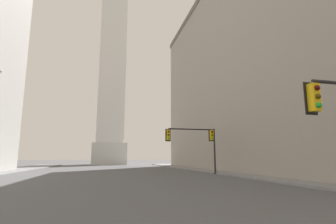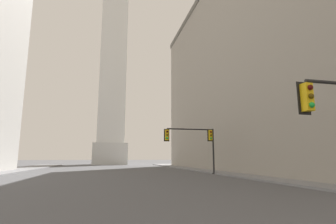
# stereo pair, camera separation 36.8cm
# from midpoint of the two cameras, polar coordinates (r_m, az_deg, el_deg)

# --- Properties ---
(sidewalk_right) EXTENTS (5.00, 81.06, 0.15)m
(sidewalk_right) POSITION_cam_midpoint_polar(r_m,az_deg,el_deg) (29.36, 15.83, -12.79)
(sidewalk_right) COLOR slate
(sidewalk_right) RESTS_ON ground_plane
(building_right) EXTENTS (28.06, 49.46, 27.78)m
(building_right) POSITION_cam_midpoint_polar(r_m,az_deg,el_deg) (43.58, 27.50, 7.46)
(building_right) COLOR gray
(building_right) RESTS_ON ground_plane
(obelisk) EXTENTS (8.40, 8.40, 59.83)m
(obelisk) POSITION_cam_midpoint_polar(r_m,az_deg,el_deg) (74.05, -11.63, 11.61)
(obelisk) COLOR silver
(obelisk) RESTS_ON ground_plane
(traffic_light_mid_right) EXTENTS (5.67, 0.51, 4.87)m
(traffic_light_mid_right) POSITION_cam_midpoint_polar(r_m,az_deg,el_deg) (28.61, 6.50, -5.86)
(traffic_light_mid_right) COLOR black
(traffic_light_mid_right) RESTS_ON ground_plane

